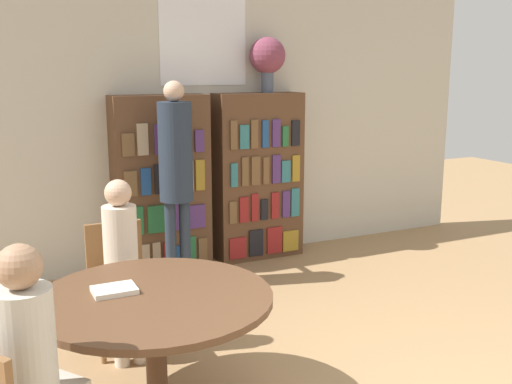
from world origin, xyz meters
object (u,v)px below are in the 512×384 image
at_px(librarian_standing, 176,163).
at_px(seated_reader_right, 35,360).
at_px(reading_table, 155,313).
at_px(flower_vase, 267,57).
at_px(bookshelf_left, 161,185).
at_px(seated_reader_left, 123,260).
at_px(bookshelf_right, 258,177).
at_px(chair_left_side, 118,279).

bearing_deg(librarian_standing, seated_reader_right, -120.90).
bearing_deg(librarian_standing, reading_table, -111.67).
xyz_separation_m(flower_vase, librarian_standing, (-1.16, -0.51, -0.93)).
bearing_deg(librarian_standing, bookshelf_left, 88.86).
bearing_deg(librarian_standing, flower_vase, 23.64).
height_order(flower_vase, seated_reader_left, flower_vase).
distance_m(bookshelf_left, seated_reader_left, 1.81).
bearing_deg(bookshelf_left, seated_reader_left, -115.24).
bearing_deg(seated_reader_right, seated_reader_left, 116.90).
xyz_separation_m(bookshelf_right, reading_table, (-1.83, -2.45, -0.23)).
bearing_deg(bookshelf_right, chair_left_side, -141.36).
xyz_separation_m(flower_vase, reading_table, (-1.93, -2.45, -1.45)).
height_order(chair_left_side, seated_reader_left, seated_reader_left).
height_order(bookshelf_right, reading_table, bookshelf_right).
height_order(flower_vase, seated_reader_right, flower_vase).
distance_m(bookshelf_left, chair_left_side, 1.67).
height_order(seated_reader_left, librarian_standing, librarian_standing).
bearing_deg(chair_left_side, flower_vase, -141.80).
xyz_separation_m(seated_reader_left, librarian_standing, (0.76, 1.13, 0.45)).
distance_m(flower_vase, librarian_standing, 1.57).
distance_m(reading_table, seated_reader_left, 0.82).
height_order(bookshelf_right, librarian_standing, librarian_standing).
relative_size(bookshelf_left, librarian_standing, 0.92).
bearing_deg(flower_vase, bookshelf_left, -179.76).
bearing_deg(reading_table, flower_vase, 51.80).
bearing_deg(bookshelf_left, seated_reader_right, -116.53).
xyz_separation_m(bookshelf_left, bookshelf_right, (1.04, -0.00, -0.00)).
relative_size(flower_vase, seated_reader_left, 0.45).
relative_size(bookshelf_right, seated_reader_left, 1.39).
xyz_separation_m(seated_reader_left, seated_reader_right, (-0.69, -1.29, 0.02)).
distance_m(reading_table, librarian_standing, 2.16).
distance_m(chair_left_side, librarian_standing, 1.37).
bearing_deg(chair_left_side, librarian_standing, -127.64).
relative_size(bookshelf_right, seated_reader_right, 1.37).
height_order(chair_left_side, librarian_standing, librarian_standing).
distance_m(bookshelf_right, reading_table, 3.06).
relative_size(chair_left_side, seated_reader_left, 0.72).
bearing_deg(flower_vase, seated_reader_left, -139.51).
height_order(reading_table, librarian_standing, librarian_standing).
relative_size(bookshelf_right, reading_table, 1.30).
distance_m(bookshelf_right, chair_left_side, 2.34).
height_order(bookshelf_left, reading_table, bookshelf_left).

